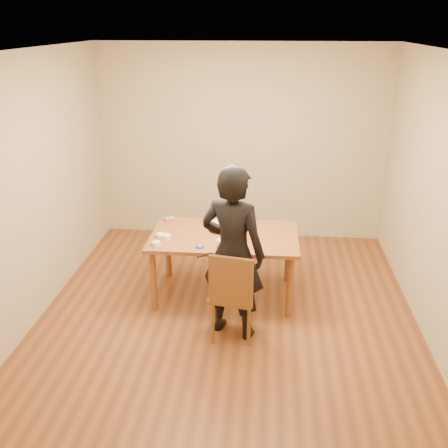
# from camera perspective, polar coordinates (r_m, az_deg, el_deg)

# --- Properties ---
(room_shell) EXTENTS (4.00, 4.50, 2.70)m
(room_shell) POSITION_cam_1_polar(r_m,az_deg,el_deg) (5.18, 0.74, 4.29)
(room_shell) COLOR brown
(room_shell) RESTS_ON ground
(dining_table) EXTENTS (1.63, 0.97, 0.04)m
(dining_table) POSITION_cam_1_polar(r_m,az_deg,el_deg) (5.51, 0.05, -1.44)
(dining_table) COLOR brown
(dining_table) RESTS_ON floor
(dining_chair) EXTENTS (0.47, 0.47, 0.04)m
(dining_chair) POSITION_cam_1_polar(r_m,az_deg,el_deg) (4.94, 0.95, -8.09)
(dining_chair) COLOR brown
(dining_chair) RESTS_ON floor
(cake_plate) EXTENTS (0.29, 0.29, 0.02)m
(cake_plate) POSITION_cam_1_polar(r_m,az_deg,el_deg) (5.64, -0.37, -0.54)
(cake_plate) COLOR red
(cake_plate) RESTS_ON dining_table
(cake) EXTENTS (0.21, 0.21, 0.07)m
(cake) POSITION_cam_1_polar(r_m,az_deg,el_deg) (5.62, -0.37, -0.12)
(cake) COLOR white
(cake) RESTS_ON cake_plate
(frosting_dome) EXTENTS (0.20, 0.20, 0.03)m
(frosting_dome) POSITION_cam_1_polar(r_m,az_deg,el_deg) (5.60, -0.37, 0.31)
(frosting_dome) COLOR white
(frosting_dome) RESTS_ON cake
(frosting_tub) EXTENTS (0.10, 0.10, 0.08)m
(frosting_tub) POSITION_cam_1_polar(r_m,az_deg,el_deg) (5.19, -0.30, -2.27)
(frosting_tub) COLOR white
(frosting_tub) RESTS_ON dining_table
(frosting_lid) EXTENTS (0.09, 0.09, 0.01)m
(frosting_lid) POSITION_cam_1_polar(r_m,az_deg,el_deg) (5.21, -2.79, -2.63)
(frosting_lid) COLOR #17229A
(frosting_lid) RESTS_ON dining_table
(frosting_dollop) EXTENTS (0.04, 0.04, 0.02)m
(frosting_dollop) POSITION_cam_1_polar(r_m,az_deg,el_deg) (5.21, -2.79, -2.50)
(frosting_dollop) COLOR white
(frosting_dollop) RESTS_ON frosting_lid
(ramekin_green) EXTENTS (0.09, 0.09, 0.04)m
(ramekin_green) POSITION_cam_1_polar(r_m,az_deg,el_deg) (5.29, -7.75, -2.23)
(ramekin_green) COLOR white
(ramekin_green) RESTS_ON dining_table
(ramekin_yellow) EXTENTS (0.09, 0.09, 0.04)m
(ramekin_yellow) POSITION_cam_1_polar(r_m,az_deg,el_deg) (5.44, -6.59, -1.46)
(ramekin_yellow) COLOR white
(ramekin_yellow) RESTS_ON dining_table
(ramekin_multi) EXTENTS (0.09, 0.09, 0.04)m
(ramekin_multi) POSITION_cam_1_polar(r_m,az_deg,el_deg) (5.48, -7.28, -1.32)
(ramekin_multi) COLOR white
(ramekin_multi) RESTS_ON dining_table
(candy_box_pink) EXTENTS (0.15, 0.12, 0.02)m
(candy_box_pink) POSITION_cam_1_polar(r_m,az_deg,el_deg) (5.93, -6.16, 0.49)
(candy_box_pink) COLOR #DB338D
(candy_box_pink) RESTS_ON dining_table
(candy_box_green) EXTENTS (0.13, 0.10, 0.02)m
(candy_box_green) POSITION_cam_1_polar(r_m,az_deg,el_deg) (5.92, -6.21, 0.67)
(candy_box_green) COLOR #1B9629
(candy_box_green) RESTS_ON candy_box_pink
(spatula) EXTENTS (0.14, 0.13, 0.01)m
(spatula) POSITION_cam_1_polar(r_m,az_deg,el_deg) (5.03, -2.24, -3.57)
(spatula) COLOR black
(spatula) RESTS_ON dining_table
(person) EXTENTS (0.74, 0.60, 1.76)m
(person) POSITION_cam_1_polar(r_m,az_deg,el_deg) (4.78, 1.02, -3.36)
(person) COLOR black
(person) RESTS_ON floor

